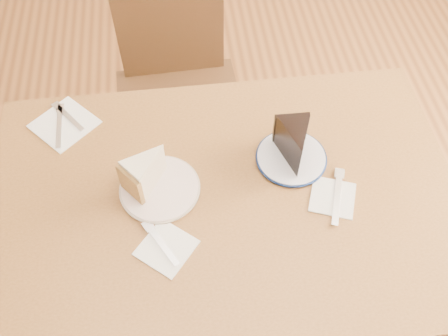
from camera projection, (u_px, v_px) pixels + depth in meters
ground at (225, 303)px, 1.87m from camera, size 4.00×4.00×0.00m
table at (225, 216)px, 1.34m from camera, size 1.20×0.80×0.75m
chair_far at (178, 95)px, 1.82m from camera, size 0.46×0.46×0.89m
plate_cream at (160, 189)px, 1.27m from camera, size 0.20×0.20×0.01m
plate_navy at (291, 158)px, 1.33m from camera, size 0.18×0.18×0.01m
carrot_cake at (149, 171)px, 1.24m from camera, size 0.13×0.13×0.09m
chocolate_cake at (295, 147)px, 1.28m from camera, size 0.09×0.13×0.10m
napkin_cream at (166, 248)px, 1.18m from camera, size 0.16×0.16×0.00m
napkin_navy at (333, 197)px, 1.26m from camera, size 0.14×0.14×0.00m
napkin_spare at (64, 124)px, 1.40m from camera, size 0.21×0.21×0.00m
fork_cream at (161, 243)px, 1.18m from camera, size 0.08×0.13×0.00m
knife_navy at (337, 197)px, 1.26m from camera, size 0.07×0.17×0.00m
fork_spare at (68, 117)px, 1.41m from camera, size 0.10×0.12×0.00m
knife_spare at (59, 126)px, 1.39m from camera, size 0.02×0.16×0.00m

